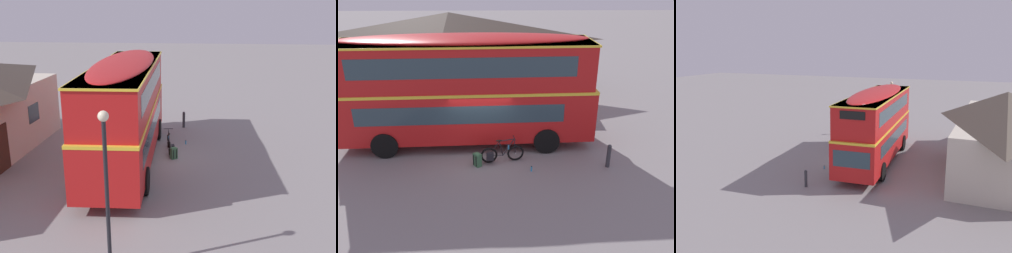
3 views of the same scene
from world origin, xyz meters
TOP-DOWN VIEW (x-y plane):
  - ground_plane at (0.00, 0.00)m, footprint 120.00×120.00m
  - double_decker_bus at (-0.66, 1.26)m, footprint 10.90×2.96m
  - touring_bicycle at (0.80, -0.58)m, footprint 1.76×0.63m
  - backpack_on_ground at (-0.14, -0.87)m, footprint 0.37×0.38m
  - water_bottle_blue_sports at (1.97, -1.34)m, footprint 0.07×0.07m
  - street_lamp at (-8.68, 0.22)m, footprint 0.28×0.28m
  - kerb_bollard at (5.01, -1.07)m, footprint 0.16×0.16m

SIDE VIEW (x-z plane):
  - ground_plane at x=0.00m, z-range 0.00..0.00m
  - water_bottle_blue_sports at x=1.97m, z-range -0.01..0.22m
  - backpack_on_ground at x=-0.14m, z-range 0.01..0.60m
  - touring_bicycle at x=0.80m, z-range -0.15..0.89m
  - kerb_bollard at x=5.01m, z-range 0.01..0.98m
  - double_decker_bus at x=-0.66m, z-range 0.25..5.04m
  - street_lamp at x=-8.68m, z-range 0.54..5.11m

